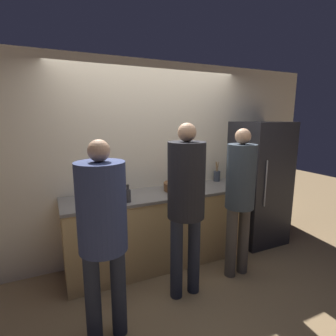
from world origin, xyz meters
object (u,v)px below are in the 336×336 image
(person_left, at_px, (102,223))
(person_right, at_px, (240,191))
(person_center, at_px, (186,195))
(bottle_dark, at_px, (128,195))
(bottle_clear, at_px, (184,182))
(fruit_bowl, at_px, (178,186))
(utensil_crock, at_px, (217,176))
(refrigerator, at_px, (259,183))
(cup_black, at_px, (237,183))

(person_left, bearing_deg, person_right, 10.26)
(person_center, xyz_separation_m, person_right, (0.75, 0.07, -0.07))
(bottle_dark, bearing_deg, bottle_clear, 21.50)
(fruit_bowl, height_order, bottle_clear, fruit_bowl)
(person_right, distance_m, utensil_crock, 0.88)
(refrigerator, xyz_separation_m, bottle_clear, (-1.18, 0.18, 0.09))
(person_center, xyz_separation_m, bottle_dark, (-0.46, 0.50, -0.09))
(person_center, relative_size, bottle_clear, 12.98)
(bottle_clear, height_order, cup_black, bottle_clear)
(person_right, relative_size, bottle_dark, 8.85)
(refrigerator, distance_m, fruit_bowl, 1.36)
(person_right, bearing_deg, refrigerator, 35.15)
(bottle_clear, bearing_deg, refrigerator, -8.59)
(bottle_dark, relative_size, cup_black, 2.02)
(person_center, height_order, bottle_dark, person_center)
(bottle_clear, bearing_deg, person_left, -140.63)
(refrigerator, xyz_separation_m, utensil_crock, (-0.60, 0.23, 0.12))
(person_left, height_order, bottle_clear, person_left)
(person_left, relative_size, utensil_crock, 5.88)
(person_center, height_order, cup_black, person_center)
(person_right, distance_m, cup_black, 0.60)
(bottle_clear, distance_m, cup_black, 0.73)
(bottle_dark, bearing_deg, utensil_crock, 15.41)
(person_left, distance_m, bottle_dark, 0.84)
(person_right, xyz_separation_m, bottle_dark, (-1.21, 0.43, -0.01))
(utensil_crock, xyz_separation_m, bottle_clear, (-0.57, -0.05, -0.03))
(person_right, relative_size, fruit_bowl, 4.87)
(person_right, distance_m, bottle_dark, 1.28)
(person_center, distance_m, utensil_crock, 1.37)
(refrigerator, xyz_separation_m, cup_black, (-0.52, -0.13, 0.09))
(refrigerator, distance_m, person_left, 2.66)
(fruit_bowl, distance_m, bottle_dark, 0.75)
(person_center, bearing_deg, person_left, -165.64)
(fruit_bowl, bearing_deg, refrigerator, -0.98)
(person_left, relative_size, cup_black, 17.46)
(person_center, xyz_separation_m, bottle_clear, (0.44, 0.86, -0.11))
(person_center, distance_m, bottle_dark, 0.69)
(refrigerator, relative_size, fruit_bowl, 5.03)
(refrigerator, height_order, utensil_crock, refrigerator)
(fruit_bowl, relative_size, utensil_crock, 1.24)
(person_right, height_order, cup_black, person_right)
(fruit_bowl, bearing_deg, person_center, -110.31)
(fruit_bowl, bearing_deg, bottle_clear, 40.57)
(person_center, relative_size, utensil_crock, 6.26)
(person_left, bearing_deg, person_center, 14.36)
(person_center, bearing_deg, refrigerator, 22.87)
(person_left, distance_m, fruit_bowl, 1.47)
(person_left, bearing_deg, bottle_dark, 60.10)
(refrigerator, xyz_separation_m, fruit_bowl, (-1.36, 0.02, 0.09))
(bottle_dark, bearing_deg, refrigerator, 4.90)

